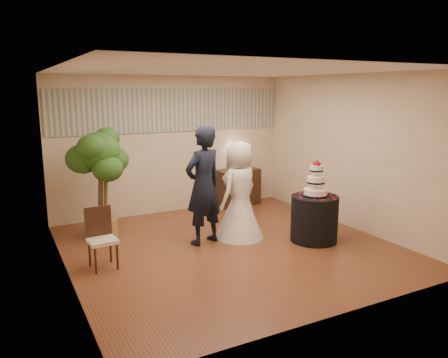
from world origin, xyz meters
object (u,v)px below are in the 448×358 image
wedding_cake (316,178)px  side_chair (102,239)px  console (238,187)px  bride (240,190)px  table_lamp (238,156)px  ficus_tree (100,183)px  groom (203,186)px  cake_table (314,219)px

wedding_cake → side_chair: (-3.42, 0.48, -0.64)m
wedding_cake → console: size_ratio=0.63×
bride → table_lamp: bearing=-142.3°
console → ficus_tree: size_ratio=0.50×
wedding_cake → table_lamp: bearing=89.5°
groom → wedding_cake: 1.86m
wedding_cake → ficus_tree: bearing=149.4°
groom → ficus_tree: size_ratio=1.02×
ficus_tree → wedding_cake: bearing=-30.6°
cake_table → wedding_cake: (0.00, 0.00, 0.69)m
groom → console: 2.62m
groom → table_lamp: 2.56m
console → side_chair: (-3.44, -2.18, 0.04)m
groom → wedding_cake: (1.69, -0.77, 0.10)m
table_lamp → bride: bearing=-118.7°
groom → wedding_cake: groom is taller
bride → cake_table: (1.02, -0.75, -0.45)m
wedding_cake → table_lamp: size_ratio=1.04×
table_lamp → cake_table: bearing=-90.5°
cake_table → wedding_cake: 0.69m
groom → cake_table: 1.95m
side_chair → groom: bearing=5.3°
bride → wedding_cake: (1.02, -0.75, 0.24)m
console → cake_table: bearing=-92.7°
bride → console: bride is taller
console → ficus_tree: bearing=-167.7°
groom → wedding_cake: size_ratio=3.24×
console → ficus_tree: ficus_tree is taller
side_chair → wedding_cake: bearing=-12.1°
groom → side_chair: size_ratio=2.25×
bride → wedding_cake: size_ratio=2.77×
groom → wedding_cake: bearing=138.7°
cake_table → table_lamp: 2.75m
cake_table → table_lamp: table_lamp is taller
bride → ficus_tree: bearing=-51.2°
cake_table → groom: bearing=155.7°
bride → groom: bearing=-25.2°
wedding_cake → side_chair: wedding_cake is taller
console → side_chair: size_ratio=1.10×
console → side_chair: 4.07m
console → table_lamp: size_ratio=1.65×
console → table_lamp: 0.69m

